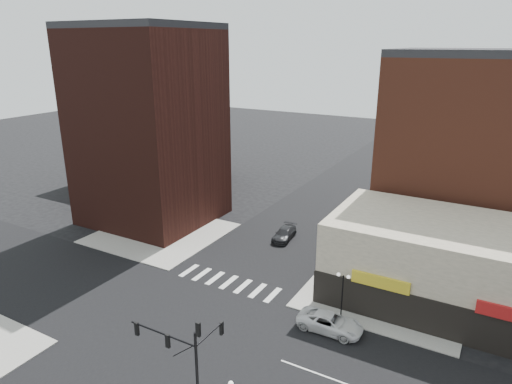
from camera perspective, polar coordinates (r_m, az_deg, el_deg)
The scene contains 13 objects.
ground at distance 42.19m, azimuth -9.57°, elevation -15.88°, with size 240.00×240.00×0.00m, color black.
road_ew at distance 42.18m, azimuth -9.57°, elevation -15.87°, with size 200.00×14.00×0.02m, color black.
road_ns at distance 42.18m, azimuth -9.57°, elevation -15.87°, with size 14.00×200.00×0.02m, color black.
sidewalk_nw at distance 60.25m, azimuth -11.76°, elevation -5.04°, with size 15.00×15.00×0.12m, color gray.
sidewalk_ne at distance 48.04m, azimuth 16.06°, elevation -11.73°, with size 15.00×15.00×0.12m, color gray.
building_nw at distance 62.47m, azimuth -13.24°, elevation 7.64°, with size 16.00×15.00×25.00m, color #341610.
building_nw_low at distance 83.56m, azimuth -12.41°, elevation 5.74°, with size 20.00×18.00×12.00m, color #341610.
building_ne_midrise at distance 57.61m, azimuth 25.03°, elevation 4.00°, with size 18.00×15.00×22.00m, color brown.
building_ne_row at distance 46.28m, azimuth 24.47°, elevation -9.40°, with size 24.20×12.20×8.00m.
traffic_signal at distance 30.63m, azimuth -8.56°, elevation -19.22°, with size 5.59×3.09×7.77m.
street_lamp_ne at distance 41.50m, azimuth 10.81°, elevation -11.24°, with size 1.22×0.32×4.16m.
white_suv at distance 40.85m, azimuth 9.25°, elevation -15.81°, with size 2.58×5.61×1.56m, color silver.
dark_sedan_north at distance 57.22m, azimuth 3.56°, elevation -5.24°, with size 2.02×4.97×1.44m, color black.
Camera 1 is at (22.80, -26.61, 23.50)m, focal length 32.00 mm.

